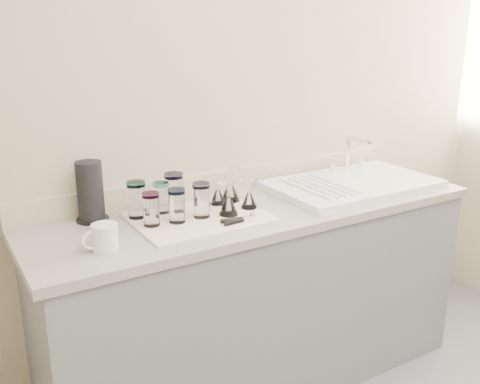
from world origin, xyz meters
TOP-DOWN VIEW (x-y plane):
  - counter_unit at (0.00, 1.20)m, footprint 2.06×0.62m
  - sink_unit at (0.55, 1.20)m, footprint 0.82×0.50m
  - dish_towel at (-0.30, 1.20)m, footprint 0.55×0.42m
  - tumbler_teal at (-0.53, 1.32)m, footprint 0.08×0.08m
  - tumbler_cyan at (-0.42, 1.32)m, footprint 0.07×0.07m
  - tumbler_purple at (-0.35, 1.34)m, footprint 0.08×0.08m
  - tumbler_magenta at (-0.51, 1.20)m, footprint 0.07×0.07m
  - tumbler_blue at (-0.41, 1.18)m, footprint 0.07×0.07m
  - tumbler_lavender at (-0.30, 1.19)m, footprint 0.07×0.07m
  - goblet_back_left at (-0.16, 1.30)m, footprint 0.07×0.07m
  - goblet_back_right at (-0.09, 1.31)m, footprint 0.09×0.09m
  - goblet_front_left at (-0.19, 1.15)m, footprint 0.08×0.08m
  - goblet_front_right at (-0.06, 1.18)m, footprint 0.07×0.07m
  - can_opener at (-0.20, 1.06)m, footprint 0.15×0.05m
  - white_mug at (-0.74, 1.08)m, footprint 0.14×0.10m
  - paper_towel_roll at (-0.69, 1.40)m, footprint 0.13×0.13m

SIDE VIEW (x-z plane):
  - counter_unit at x=0.00m, z-range 0.00..0.90m
  - dish_towel at x=-0.30m, z-range 0.90..0.91m
  - can_opener at x=-0.20m, z-range 0.91..0.93m
  - sink_unit at x=0.55m, z-range 0.81..1.03m
  - white_mug at x=-0.74m, z-range 0.90..1.00m
  - goblet_back_left at x=-0.16m, z-range 0.89..1.01m
  - goblet_front_right at x=-0.06m, z-range 0.89..1.02m
  - goblet_front_left at x=-0.19m, z-range 0.88..1.03m
  - goblet_back_right at x=-0.09m, z-range 0.88..1.04m
  - tumbler_cyan at x=-0.42m, z-range 0.91..1.04m
  - tumbler_magenta at x=-0.51m, z-range 0.91..1.05m
  - tumbler_blue at x=-0.41m, z-range 0.91..1.05m
  - tumbler_lavender at x=-0.30m, z-range 0.91..1.06m
  - tumbler_teal at x=-0.53m, z-range 0.91..1.06m
  - tumbler_purple at x=-0.35m, z-range 0.91..1.07m
  - paper_towel_roll at x=-0.69m, z-range 0.90..1.15m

